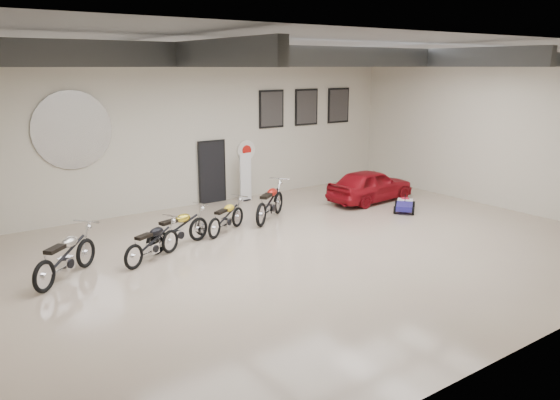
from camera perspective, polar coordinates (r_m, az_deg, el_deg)
floor at (r=14.05m, az=2.85°, el=-5.32°), size 16.00×12.00×0.01m
ceiling at (r=13.28m, az=3.11°, el=15.52°), size 16.00×12.00×0.01m
back_wall at (r=18.48m, az=-8.72°, el=7.13°), size 16.00×0.02×5.00m
right_wall at (r=19.41m, az=21.99°, el=6.60°), size 0.02×12.00×5.00m
ceiling_beams at (r=13.28m, az=3.10°, el=14.44°), size 15.80×11.80×0.32m
door at (r=18.88m, az=-7.14°, el=2.87°), size 0.92×0.08×2.10m
logo_plaque at (r=16.99m, az=-20.87°, el=6.83°), size 2.30×0.06×1.16m
poster_left at (r=19.91m, az=-0.91°, el=9.49°), size 1.05×0.08×1.35m
poster_mid at (r=20.86m, az=2.77°, el=9.67°), size 1.05×0.08×1.35m
poster_right at (r=21.88m, az=6.12°, el=9.80°), size 1.05×0.08×1.35m
oil_sign at (r=19.47m, az=-3.55°, el=5.22°), size 0.72×0.10×0.72m
banner_stand at (r=19.06m, az=-3.63°, el=2.50°), size 0.49×0.25×1.74m
motorcycle_silver at (r=12.95m, az=-21.53°, el=-5.37°), size 2.06×1.91×1.12m
motorcycle_black at (r=13.54m, az=-13.21°, el=-4.26°), size 1.93×1.34×0.97m
motorcycle_gold at (r=14.40m, az=-10.61°, el=-2.89°), size 2.10×1.14×1.04m
motorcycle_yellow at (r=15.49m, az=-5.64°, el=-1.72°), size 1.86×1.37×0.94m
motorcycle_red at (r=16.66m, az=-1.06°, el=-0.17°), size 2.20×1.86×1.15m
go_kart at (r=18.31m, az=12.91°, el=-0.25°), size 1.52×1.42×0.52m
vintage_car at (r=19.22m, az=9.44°, el=1.54°), size 1.61×3.47×1.15m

